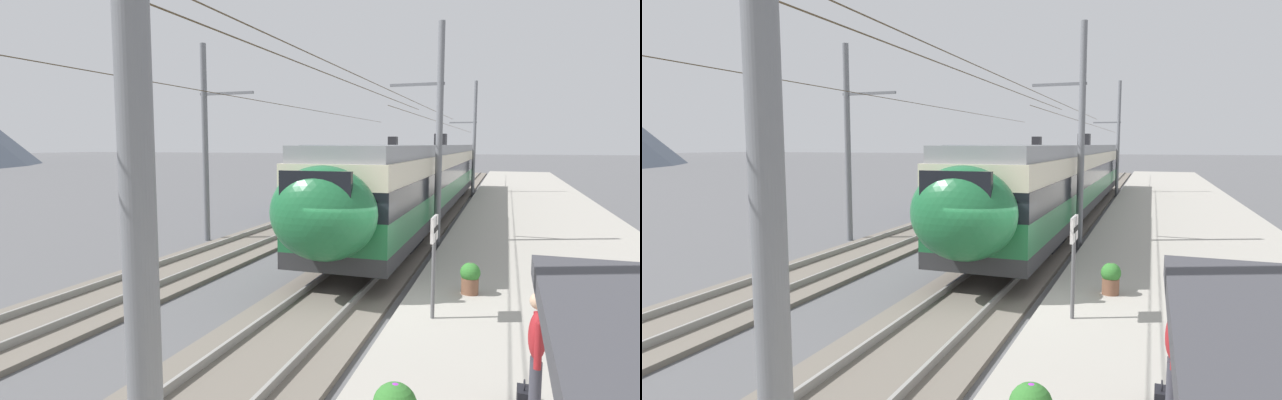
{
  "view_description": "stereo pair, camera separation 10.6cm",
  "coord_description": "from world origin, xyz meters",
  "views": [
    {
      "loc": [
        -11.27,
        -2.88,
        3.88
      ],
      "look_at": [
        5.51,
        3.26,
        1.93
      ],
      "focal_mm": 28.69,
      "sensor_mm": 36.0,
      "label": 1
    },
    {
      "loc": [
        -11.24,
        -2.98,
        3.88
      ],
      "look_at": [
        5.51,
        3.26,
        1.93
      ],
      "focal_mm": 28.69,
      "sensor_mm": 36.0,
      "label": 2
    }
  ],
  "objects": [
    {
      "name": "train_near_platform",
      "position": [
        16.29,
        1.11,
        2.23
      ],
      "size": [
        34.48,
        2.88,
        4.27
      ],
      "color": "#2D2D30",
      "rests_on": "track_near"
    },
    {
      "name": "catenary_mast_mid",
      "position": [
        7.56,
        -0.45,
        4.26
      ],
      "size": [
        43.28,
        1.97,
        8.2
      ],
      "color": "slate",
      "rests_on": "ground"
    },
    {
      "name": "ground_plane",
      "position": [
        0.0,
        0.0,
        0.0
      ],
      "size": [
        400.0,
        400.0,
        0.0
      ],
      "primitive_type": "plane",
      "color": "#565659"
    },
    {
      "name": "potted_plant_platform_edge",
      "position": [
        1.0,
        -2.17,
        0.78
      ],
      "size": [
        0.47,
        0.47,
        0.75
      ],
      "color": "brown",
      "rests_on": "platform_slab"
    },
    {
      "name": "handbag_beside_passenger",
      "position": [
        -4.12,
        -3.22,
        0.48
      ],
      "size": [
        0.32,
        0.18,
        0.35
      ],
      "color": "black",
      "rests_on": "platform_slab"
    },
    {
      "name": "catenary_mast_east",
      "position": [
        28.22,
        -0.45,
        4.34
      ],
      "size": [
        43.28,
        1.97,
        8.5
      ],
      "color": "slate",
      "rests_on": "ground"
    },
    {
      "name": "platform_slab",
      "position": [
        0.0,
        -4.42,
        0.18
      ],
      "size": [
        120.0,
        7.29,
        0.36
      ],
      "primitive_type": "cube",
      "color": "#A39E93",
      "rests_on": "ground"
    },
    {
      "name": "train_far_track",
      "position": [
        27.66,
        6.41,
        2.23
      ],
      "size": [
        29.27,
        2.93,
        4.27
      ],
      "color": "#2D2D30",
      "rests_on": "track_far"
    },
    {
      "name": "platform_sign",
      "position": [
        -1.02,
        -1.57,
        1.9
      ],
      "size": [
        0.7,
        0.08,
        2.09
      ],
      "color": "#59595B",
      "rests_on": "platform_slab"
    },
    {
      "name": "catenary_mast_west",
      "position": [
        -8.49,
        -0.43,
        3.84
      ],
      "size": [
        43.28,
        1.97,
        7.3
      ],
      "color": "slate",
      "rests_on": "ground"
    },
    {
      "name": "track_near",
      "position": [
        0.0,
        1.11,
        0.07
      ],
      "size": [
        120.0,
        3.0,
        0.28
      ],
      "color": "#6B6359",
      "rests_on": "ground"
    },
    {
      "name": "passenger_walking",
      "position": [
        -4.53,
        -3.32,
        1.3
      ],
      "size": [
        0.53,
        0.22,
        1.69
      ],
      "color": "#383842",
      "rests_on": "platform_slab"
    },
    {
      "name": "track_far",
      "position": [
        0.0,
        6.41,
        0.07
      ],
      "size": [
        120.0,
        3.0,
        0.28
      ],
      "color": "#6B6359",
      "rests_on": "ground"
    },
    {
      "name": "catenary_mast_far_side",
      "position": [
        6.36,
        8.29,
        4.08
      ],
      "size": [
        43.28,
        2.32,
        7.81
      ],
      "color": "slate",
      "rests_on": "ground"
    }
  ]
}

